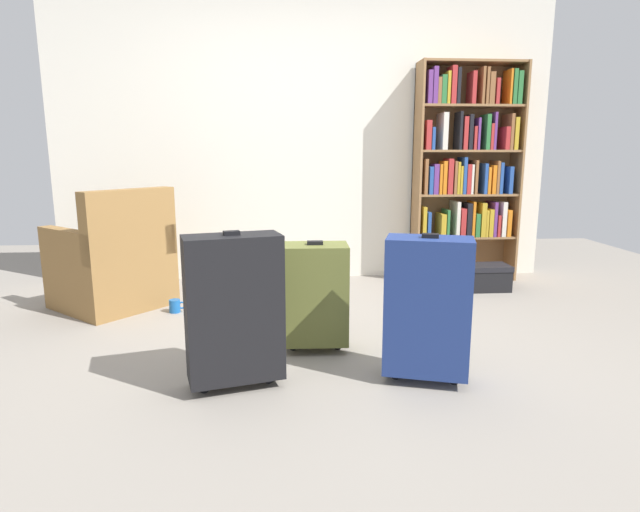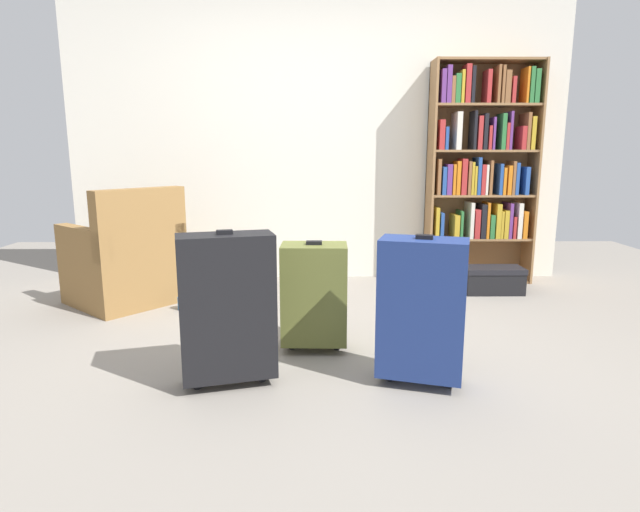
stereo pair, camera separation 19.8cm
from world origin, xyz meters
name	(u,v)px [view 1 (the left image)]	position (x,y,z in m)	size (l,w,h in m)	color
ground_plane	(321,355)	(0.00, 0.00, 0.00)	(7.80, 7.80, 0.00)	gray
back_wall	(304,136)	(0.00, 1.99, 1.30)	(4.46, 0.10, 2.60)	silver
bookshelf	(466,166)	(1.45, 1.78, 1.03)	(0.93, 0.28, 1.92)	olive
armchair	(114,266)	(-1.48, 1.09, 0.32)	(0.99, 0.99, 0.90)	olive
mug	(175,306)	(-1.00, 0.90, 0.05)	(0.12, 0.08, 0.10)	#1959A5
storage_box	(480,277)	(1.46, 1.35, 0.12)	(0.49, 0.25, 0.22)	black
suitcase_olive	(315,294)	(-0.03, 0.10, 0.34)	(0.39, 0.26, 0.65)	brown
suitcase_black	(234,308)	(-0.45, -0.39, 0.41)	(0.50, 0.32, 0.79)	black
suitcase_navy_blue	(427,306)	(0.51, -0.39, 0.40)	(0.47, 0.34, 0.76)	navy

